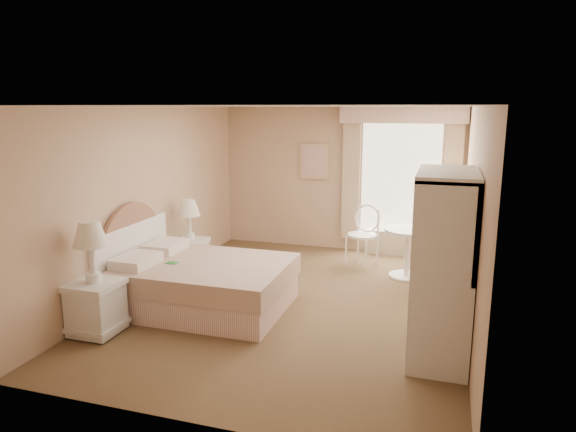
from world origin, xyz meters
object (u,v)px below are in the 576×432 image
(bed, at_px, (198,281))
(nightstand_far, at_px, (190,247))
(armoire, at_px, (443,281))
(nightstand_near, at_px, (95,293))
(round_table, at_px, (408,245))
(cafe_chair, at_px, (364,230))

(bed, relative_size, nightstand_far, 1.84)
(bed, height_order, armoire, armoire)
(armoire, bearing_deg, bed, 171.88)
(nightstand_near, relative_size, armoire, 0.67)
(bed, distance_m, round_table, 3.14)
(nightstand_near, bearing_deg, nightstand_far, 90.00)
(round_table, height_order, armoire, armoire)
(nightstand_near, bearing_deg, armoire, 9.96)
(bed, distance_m, cafe_chair, 2.98)
(bed, bearing_deg, nightstand_far, 121.88)
(nightstand_far, bearing_deg, armoire, -23.25)
(bed, xyz_separation_m, cafe_chair, (1.71, 2.43, 0.23))
(nightstand_near, xyz_separation_m, round_table, (3.14, 3.04, 0.01))
(nightstand_near, height_order, cafe_chair, nightstand_near)
(round_table, relative_size, armoire, 0.39)
(round_table, xyz_separation_m, armoire, (0.51, -2.40, 0.29))
(nightstand_far, xyz_separation_m, armoire, (3.65, -1.57, 0.36))
(nightstand_near, xyz_separation_m, armoire, (3.65, 0.64, 0.30))
(nightstand_far, distance_m, cafe_chair, 2.74)
(nightstand_near, relative_size, nightstand_far, 1.12)
(bed, height_order, nightstand_near, bed)
(bed, bearing_deg, nightstand_near, -124.00)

